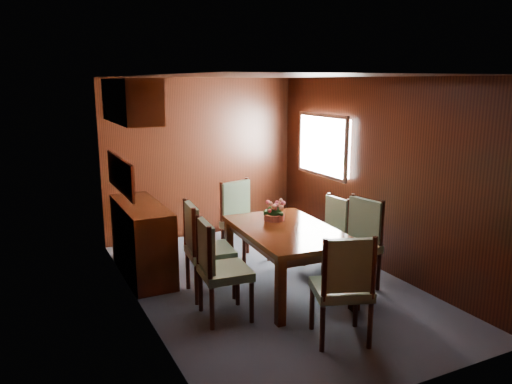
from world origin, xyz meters
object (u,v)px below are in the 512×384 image
dining_table (287,237)px  chair_left_near (217,264)px  chair_head (344,283)px  flower_centerpiece (274,210)px  chair_right_near (358,239)px  sideboard (142,240)px

dining_table → chair_left_near: size_ratio=1.58×
dining_table → chair_head: bearing=-92.6°
flower_centerpiece → chair_left_near: bearing=-146.7°
chair_left_near → chair_right_near: bearing=96.1°
dining_table → chair_head: (-0.13, -1.25, -0.05)m
dining_table → flower_centerpiece: 0.43m
sideboard → dining_table: sideboard is taller
flower_centerpiece → chair_head: bearing=-95.7°
dining_table → chair_left_near: chair_left_near is taller
flower_centerpiece → sideboard: bearing=148.6°
chair_right_near → flower_centerpiece: size_ratio=4.06×
chair_left_near → flower_centerpiece: bearing=128.7°
chair_left_near → sideboard: bearing=-160.0°
sideboard → chair_head: chair_head is taller
chair_right_near → sideboard: bearing=44.2°
dining_table → chair_head: 1.26m
chair_head → chair_right_near: bearing=66.9°
sideboard → chair_left_near: bearing=-75.3°
chair_right_near → flower_centerpiece: chair_right_near is taller
chair_left_near → chair_right_near: size_ratio=0.99×
chair_head → flower_centerpiece: (0.16, 1.61, 0.28)m
dining_table → chair_right_near: 0.83m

